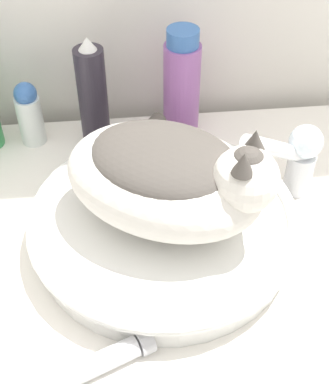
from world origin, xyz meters
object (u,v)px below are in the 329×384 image
at_px(cat, 169,175).
at_px(cream_tube, 86,369).
at_px(deodorant_stick, 29,113).
at_px(faucet, 297,155).
at_px(mouthwash_bottle, 182,86).
at_px(hairspray_can_black, 92,94).

relative_size(cat, cream_tube, 2.09).
relative_size(cat, deodorant_stick, 3.03).
relative_size(faucet, deodorant_stick, 1.24).
xyz_separation_m(faucet, deodorant_stick, (-0.43, 0.18, -0.02)).
bearing_deg(deodorant_stick, cat, -50.24).
distance_m(mouthwash_bottle, cream_tube, 0.51).
bearing_deg(cat, cream_tube, -91.36).
height_order(faucet, hairspray_can_black, hairspray_can_black).
height_order(faucet, deodorant_stick, faucet).
xyz_separation_m(cat, faucet, (0.21, 0.08, -0.05)).
xyz_separation_m(cat, mouthwash_bottle, (0.05, 0.26, -0.03)).
bearing_deg(faucet, mouthwash_bottle, -68.76).
bearing_deg(cream_tube, faucet, 41.16).
bearing_deg(faucet, hairspray_can_black, -49.88).
bearing_deg(hairspray_can_black, deodorant_stick, 180.00).
bearing_deg(faucet, cream_tube, 21.34).
xyz_separation_m(deodorant_stick, cream_tube, (0.10, -0.48, -0.05)).
height_order(mouthwash_bottle, deodorant_stick, mouthwash_bottle).
xyz_separation_m(mouthwash_bottle, cream_tube, (-0.18, -0.48, -0.09)).
relative_size(faucet, hairspray_can_black, 0.75).
distance_m(cat, deodorant_stick, 0.35).
relative_size(deodorant_stick, hairspray_can_black, 0.61).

